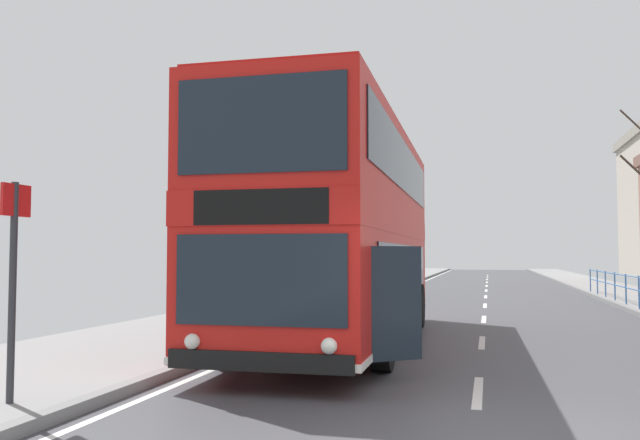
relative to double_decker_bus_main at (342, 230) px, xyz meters
name	(u,v)px	position (x,y,z in m)	size (l,w,h in m)	color
double_decker_bus_main	(342,230)	(0.00, 0.00, 0.00)	(3.39, 10.36, 4.28)	red
bus_stop_sign_near	(13,265)	(-2.25, -6.56, -0.60)	(0.08, 0.44, 2.43)	#2D2D33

